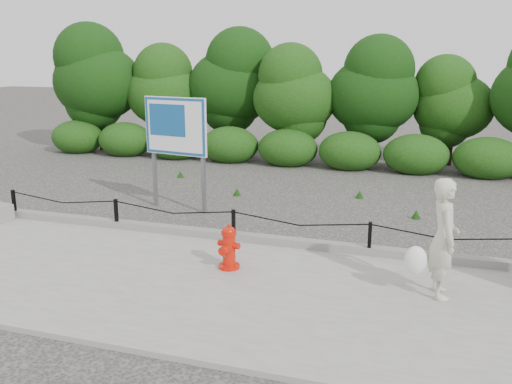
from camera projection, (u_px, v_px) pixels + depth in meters
The scene contains 8 objects.
ground at pixel (234, 245), 10.16m from camera, with size 90.00×90.00×0.00m, color #2D2B28.
sidewalk at pixel (189, 284), 8.31m from camera, with size 14.00×4.00×0.08m, color gray.
curb at pixel (235, 236), 10.17m from camera, with size 14.00×0.22×0.14m, color slate.
chain_barrier at pixel (234, 221), 10.05m from camera, with size 10.06×0.06×0.60m.
treeline at pixel (308, 88), 18.00m from camera, with size 20.31×3.64×4.55m.
fire_hydrant at pixel (229, 248), 8.74m from camera, with size 0.41×0.43×0.74m.
pedestrian at pixel (442, 240), 7.62m from camera, with size 0.77×0.70×1.73m.
advertising_sign at pixel (176, 131), 12.06m from camera, with size 1.59×0.37×2.57m.
Camera 1 is at (3.36, -9.03, 3.42)m, focal length 38.00 mm.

